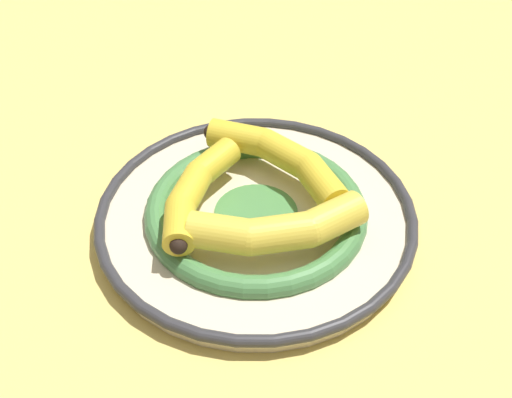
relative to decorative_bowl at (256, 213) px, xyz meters
name	(u,v)px	position (x,y,z in m)	size (l,w,h in m)	color
ground_plane	(226,210)	(-0.02, -0.03, -0.01)	(2.80, 2.80, 0.00)	#E5CC6B
decorative_bowl	(256,213)	(0.00, 0.00, 0.00)	(0.34, 0.34, 0.03)	beige
banana_a	(274,229)	(0.06, 0.01, 0.03)	(0.07, 0.19, 0.04)	yellow
banana_b	(283,159)	(-0.05, 0.03, 0.03)	(0.17, 0.15, 0.03)	yellow
banana_c	(196,189)	(-0.01, -0.06, 0.03)	(0.17, 0.09, 0.03)	yellow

